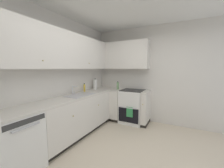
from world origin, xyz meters
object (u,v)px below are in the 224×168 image
at_px(oven_range, 132,106).
at_px(soap_bottle, 84,88).
at_px(oil_bottle, 118,86).
at_px(dishwasher, 15,144).
at_px(paper_towel_roll, 95,84).

height_order(oven_range, soap_bottle, soap_bottle).
distance_m(oven_range, soap_bottle, 1.43).
bearing_deg(oil_bottle, oven_range, -87.66).
height_order(dishwasher, soap_bottle, soap_bottle).
height_order(paper_towel_roll, oil_bottle, paper_towel_roll).
bearing_deg(oven_range, oil_bottle, 92.34).
distance_m(soap_bottle, oil_bottle, 0.98).
relative_size(soap_bottle, paper_towel_roll, 0.65).
xyz_separation_m(paper_towel_roll, oil_bottle, (0.30, -0.59, -0.03)).
height_order(oven_range, paper_towel_roll, paper_towel_roll).
distance_m(oven_range, paper_towel_roll, 1.24).
relative_size(soap_bottle, oil_bottle, 0.96).
bearing_deg(soap_bottle, oil_bottle, -38.39).
xyz_separation_m(oven_range, oil_bottle, (-0.02, 0.45, 0.55)).
bearing_deg(dishwasher, soap_bottle, 5.69).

